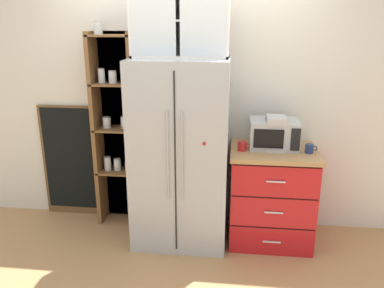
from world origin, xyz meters
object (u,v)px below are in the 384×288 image
(microwave, at_px, (274,134))
(bottle_clear, at_px, (275,136))
(refrigerator, at_px, (181,152))
(mug_navy, at_px, (310,149))
(bottle_green, at_px, (275,138))
(chalkboard_menu, at_px, (70,161))
(mug_red, at_px, (242,146))
(coffee_maker, at_px, (275,133))

(microwave, xyz_separation_m, bottle_clear, (0.00, -0.06, -0.00))
(refrigerator, height_order, mug_navy, refrigerator)
(bottle_green, bearing_deg, chalkboard_menu, 172.19)
(mug_navy, height_order, mug_red, same)
(microwave, relative_size, bottle_clear, 1.51)
(chalkboard_menu, bearing_deg, mug_navy, -8.58)
(mug_red, xyz_separation_m, chalkboard_menu, (-1.80, 0.36, -0.35))
(refrigerator, distance_m, microwave, 0.87)
(mug_red, bearing_deg, chalkboard_menu, 168.73)
(refrigerator, distance_m, chalkboard_menu, 1.31)
(coffee_maker, distance_m, mug_red, 0.32)
(mug_red, bearing_deg, bottle_green, 13.87)
(refrigerator, height_order, chalkboard_menu, refrigerator)
(mug_navy, height_order, bottle_clear, bottle_clear)
(mug_navy, bearing_deg, refrigerator, 178.65)
(coffee_maker, xyz_separation_m, bottle_green, (0.00, -0.01, -0.05))
(microwave, bearing_deg, mug_red, -157.19)
(refrigerator, bearing_deg, chalkboard_menu, 164.97)
(bottle_clear, bearing_deg, refrigerator, -177.57)
(mug_navy, height_order, bottle_green, bottle_green)
(bottle_green, bearing_deg, coffee_maker, 90.00)
(coffee_maker, bearing_deg, bottle_green, -90.00)
(mug_red, height_order, bottle_green, bottle_green)
(chalkboard_menu, bearing_deg, coffee_maker, -7.63)
(microwave, bearing_deg, bottle_green, -85.11)
(bottle_clear, bearing_deg, coffee_maker, 90.00)
(coffee_maker, bearing_deg, chalkboard_menu, 172.37)
(chalkboard_menu, bearing_deg, mug_red, -11.27)
(mug_red, relative_size, bottle_clear, 0.39)
(mug_red, distance_m, bottle_clear, 0.31)
(bottle_clear, height_order, chalkboard_menu, bottle_clear)
(mug_red, bearing_deg, microwave, 22.81)
(mug_navy, distance_m, bottle_clear, 0.32)
(microwave, relative_size, chalkboard_menu, 0.37)
(mug_navy, bearing_deg, microwave, 157.98)
(microwave, distance_m, chalkboard_menu, 2.15)
(refrigerator, height_order, mug_red, refrigerator)
(refrigerator, xyz_separation_m, mug_navy, (1.15, -0.03, 0.09))
(refrigerator, xyz_separation_m, coffee_maker, (0.85, 0.05, 0.21))
(mug_navy, relative_size, bottle_green, 0.42)
(coffee_maker, height_order, bottle_clear, coffee_maker)
(refrigerator, relative_size, bottle_green, 6.90)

